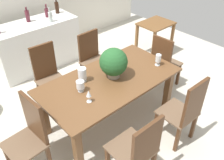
# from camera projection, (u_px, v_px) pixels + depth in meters

# --- Properties ---
(ground_plane) EXTENTS (7.04, 7.04, 0.00)m
(ground_plane) POSITION_uv_depth(u_px,v_px,m) (104.00, 114.00, 3.89)
(ground_plane) COLOR beige
(dining_table) EXTENTS (1.95, 1.03, 0.75)m
(dining_table) POSITION_uv_depth(u_px,v_px,m) (110.00, 86.00, 3.43)
(dining_table) COLOR brown
(dining_table) RESTS_ON ground
(chair_far_right) EXTENTS (0.47, 0.44, 0.97)m
(chair_far_right) POSITION_uv_depth(u_px,v_px,m) (92.00, 56.00, 4.30)
(chair_far_right) COLOR #4C2D19
(chair_far_right) RESTS_ON ground
(chair_near_left) EXTENTS (0.47, 0.47, 1.00)m
(chair_near_left) POSITION_uv_depth(u_px,v_px,m) (139.00, 149.00, 2.66)
(chair_near_left) COLOR #4C2D19
(chair_near_left) RESTS_ON ground
(chair_head_end) EXTENTS (0.45, 0.48, 1.03)m
(chair_head_end) POSITION_uv_depth(u_px,v_px,m) (30.00, 133.00, 2.82)
(chair_head_end) COLOR #4C2D19
(chair_head_end) RESTS_ON ground
(chair_far_left) EXTENTS (0.44, 0.46, 1.02)m
(chair_far_left) POSITION_uv_depth(u_px,v_px,m) (48.00, 74.00, 3.82)
(chair_far_left) COLOR #4C2D19
(chair_far_left) RESTS_ON ground
(chair_foot_end) EXTENTS (0.47, 0.43, 1.01)m
(chair_foot_end) POSITION_uv_depth(u_px,v_px,m) (164.00, 61.00, 4.14)
(chair_foot_end) COLOR #4C2D19
(chair_foot_end) RESTS_ON ground
(chair_near_right) EXTENTS (0.45, 0.45, 1.05)m
(chair_near_right) POSITION_uv_depth(u_px,v_px,m) (185.00, 110.00, 3.12)
(chair_near_right) COLOR #4C2D19
(chair_near_right) RESTS_ON ground
(flower_centerpiece) EXTENTS (0.39, 0.39, 0.43)m
(flower_centerpiece) POSITION_uv_depth(u_px,v_px,m) (114.00, 63.00, 3.28)
(flower_centerpiece) COLOR gray
(flower_centerpiece) RESTS_ON dining_table
(crystal_vase_left) EXTENTS (0.10, 0.10, 0.15)m
(crystal_vase_left) POSITION_uv_depth(u_px,v_px,m) (80.00, 85.00, 3.09)
(crystal_vase_left) COLOR silver
(crystal_vase_left) RESTS_ON dining_table
(crystal_vase_center_near) EXTENTS (0.12, 0.12, 0.21)m
(crystal_vase_center_near) POSITION_uv_depth(u_px,v_px,m) (82.00, 74.00, 3.26)
(crystal_vase_center_near) COLOR silver
(crystal_vase_center_near) RESTS_ON dining_table
(crystal_vase_right) EXTENTS (0.08, 0.08, 0.18)m
(crystal_vase_right) POSITION_uv_depth(u_px,v_px,m) (158.00, 59.00, 3.60)
(crystal_vase_right) COLOR silver
(crystal_vase_right) RESTS_ON dining_table
(wine_glass) EXTENTS (0.06, 0.06, 0.17)m
(wine_glass) POSITION_uv_depth(u_px,v_px,m) (89.00, 94.00, 2.91)
(wine_glass) COLOR silver
(wine_glass) RESTS_ON dining_table
(kitchen_counter) EXTENTS (1.61, 0.64, 0.93)m
(kitchen_counter) POSITION_uv_depth(u_px,v_px,m) (37.00, 45.00, 4.79)
(kitchen_counter) COLOR white
(kitchen_counter) RESTS_ON ground
(wine_bottle_green) EXTENTS (0.08, 0.08, 0.28)m
(wine_bottle_green) POSITION_uv_depth(u_px,v_px,m) (57.00, 7.00, 4.86)
(wine_bottle_green) COLOR black
(wine_bottle_green) RESTS_ON kitchen_counter
(wine_bottle_clear) EXTENTS (0.08, 0.08, 0.28)m
(wine_bottle_clear) POSITION_uv_depth(u_px,v_px,m) (27.00, 16.00, 4.50)
(wine_bottle_clear) COLOR #511E28
(wine_bottle_clear) RESTS_ON kitchen_counter
(wine_bottle_dark) EXTENTS (0.07, 0.07, 0.27)m
(wine_bottle_dark) POSITION_uv_depth(u_px,v_px,m) (50.00, 16.00, 4.51)
(wine_bottle_dark) COLOR #B2BFB7
(wine_bottle_dark) RESTS_ON kitchen_counter
(wine_bottle_tall) EXTENTS (0.08, 0.08, 0.25)m
(wine_bottle_tall) POSITION_uv_depth(u_px,v_px,m) (47.00, 12.00, 4.71)
(wine_bottle_tall) COLOR #511E28
(wine_bottle_tall) RESTS_ON kitchen_counter
(side_table) EXTENTS (0.69, 0.55, 0.73)m
(side_table) POSITION_uv_depth(u_px,v_px,m) (155.00, 31.00, 5.12)
(side_table) COLOR brown
(side_table) RESTS_ON ground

